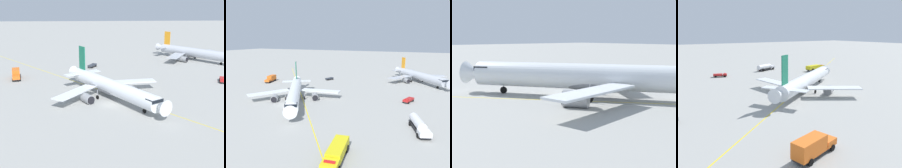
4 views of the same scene
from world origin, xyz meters
TOP-DOWN VIEW (x-y plane):
  - ground_plane at (0.00, 0.00)m, footprint 600.00×600.00m
  - airliner_main at (5.36, -0.39)m, footprint 36.57×28.40m
  - airliner_secondary at (55.42, -38.85)m, footprint 33.63×28.41m
  - baggage_truck_truck at (43.54, 4.68)m, footprint 4.59×3.58m
  - catering_truck_truck at (27.70, 29.89)m, footprint 8.38×4.26m
  - ops_pickup_truck at (19.44, -37.13)m, footprint 5.45×3.54m
  - taxiway_centreline at (4.09, -4.88)m, footprint 140.70×112.10m

SIDE VIEW (x-z plane):
  - ground_plane at x=0.00m, z-range 0.00..0.00m
  - taxiway_centreline at x=4.09m, z-range 0.00..0.01m
  - baggage_truck_truck at x=43.54m, z-range 0.11..1.33m
  - ops_pickup_truck at x=19.44m, z-range 0.10..1.51m
  - catering_truck_truck at x=27.70m, z-range 0.11..3.21m
  - airliner_main at x=5.36m, z-range -3.05..9.11m
  - airliner_secondary at x=55.42m, z-range -2.42..8.75m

